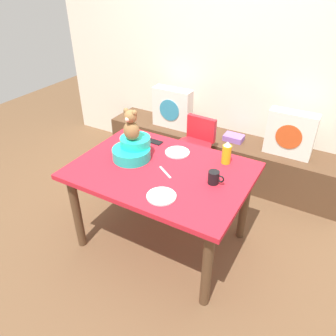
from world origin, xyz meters
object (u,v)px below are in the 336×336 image
teddy_bear (131,126)px  coffee_mug (214,177)px  pillow_floral_left (172,108)px  dining_table (162,179)px  infant_seat_teal (133,149)px  dinner_plate_far (161,196)px  dinner_plate_near (177,152)px  book_stack (234,138)px  pillow_floral_right (290,134)px  ketchup_bottle (227,153)px  cell_phone (154,142)px  highchair (194,147)px

teddy_bear → coffee_mug: teddy_bear is taller
pillow_floral_left → dining_table: pillow_floral_left is taller
dining_table → teddy_bear: teddy_bear is taller
infant_seat_teal → coffee_mug: infant_seat_teal is taller
dining_table → dinner_plate_far: 0.36m
dinner_plate_near → dinner_plate_far: size_ratio=1.00×
book_stack → dining_table: size_ratio=0.15×
dinner_plate_far → pillow_floral_right: bearing=70.7°
ketchup_bottle → cell_phone: size_ratio=1.28×
coffee_mug → dinner_plate_far: coffee_mug is taller
pillow_floral_right → highchair: (-0.80, -0.42, -0.16)m
teddy_bear → dinner_plate_near: teddy_bear is taller
pillow_floral_right → coffee_mug: pillow_floral_right is taller
dining_table → ketchup_bottle: ketchup_bottle is taller
pillow_floral_left → pillow_floral_right: same height
cell_phone → dinner_plate_near: bearing=-102.0°
teddy_bear → book_stack: bearing=69.9°
cell_phone → highchair: bearing=-19.1°
teddy_bear → infant_seat_teal: bearing=90.0°
dinner_plate_near → book_stack: bearing=80.3°
dinner_plate_far → cell_phone: (-0.45, 0.63, -0.00)m
pillow_floral_left → highchair: pillow_floral_left is taller
pillow_floral_left → coffee_mug: bearing=-50.1°
dining_table → dinner_plate_near: dinner_plate_near is taller
ketchup_bottle → cell_phone: (-0.66, 0.01, -0.08)m
dinner_plate_far → highchair: bearing=104.0°
pillow_floral_left → book_stack: pillow_floral_left is taller
pillow_floral_left → dinner_plate_near: (0.57, -0.94, 0.07)m
highchair → cell_phone: bearing=-111.2°
teddy_bear → dinner_plate_far: bearing=-35.8°
pillow_floral_right → dinner_plate_near: size_ratio=2.20×
highchair → book_stack: bearing=60.2°
dining_table → highchair: size_ratio=1.68×
pillow_floral_left → cell_phone: (0.30, -0.87, 0.06)m
highchair → dinner_plate_near: size_ratio=3.95×
book_stack → dinner_plate_near: size_ratio=1.00×
dinner_plate_far → ketchup_bottle: bearing=71.0°
coffee_mug → highchair: bearing=123.6°
dinner_plate_near → infant_seat_teal: bearing=-139.4°
dining_table → teddy_bear: 0.47m
pillow_floral_left → dinner_plate_near: pillow_floral_left is taller
highchair → dinner_plate_near: (0.09, -0.52, 0.22)m
ketchup_bottle → book_stack: bearing=104.5°
infant_seat_teal → dinner_plate_far: 0.57m
pillow_floral_left → dinner_plate_near: bearing=-58.8°
pillow_floral_left → ketchup_bottle: size_ratio=2.38×
dinner_plate_near → cell_phone: size_ratio=1.39×
pillow_floral_left → highchair: (0.48, -0.42, -0.16)m
pillow_floral_right → highchair: size_ratio=0.56×
pillow_floral_right → dinner_plate_far: 1.59m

